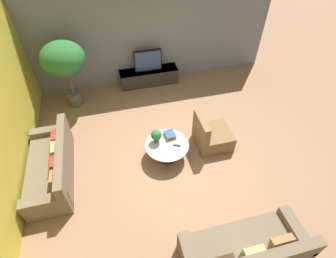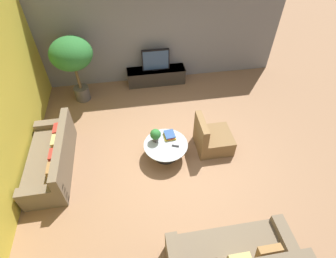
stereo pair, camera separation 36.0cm
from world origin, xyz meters
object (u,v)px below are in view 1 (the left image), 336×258
(couch_near_entry, at_px, (245,252))
(armchair_wicker, at_px, (211,136))
(television, at_px, (148,61))
(couch_by_wall, at_px, (52,167))
(media_console, at_px, (149,76))
(potted_plant_tabletop, at_px, (156,135))
(coffee_table, at_px, (167,148))
(potted_palm_tall, at_px, (64,61))

(couch_near_entry, relative_size, armchair_wicker, 2.37)
(television, xyz_separation_m, couch_by_wall, (-2.64, -2.87, -0.49))
(media_console, relative_size, potted_plant_tabletop, 5.39)
(television, relative_size, potted_plant_tabletop, 2.47)
(couch_near_entry, relative_size, potted_plant_tabletop, 6.26)
(coffee_table, height_order, potted_plant_tabletop, potted_plant_tabletop)
(media_console, bearing_deg, television, -90.00)
(armchair_wicker, height_order, potted_palm_tall, potted_palm_tall)
(media_console, xyz_separation_m, couch_near_entry, (0.51, -5.44, 0.04))
(television, distance_m, couch_by_wall, 3.93)
(media_console, xyz_separation_m, television, (-0.00, -0.00, 0.54))
(television, distance_m, armchair_wicker, 3.03)
(television, bearing_deg, media_console, 90.00)
(coffee_table, distance_m, couch_by_wall, 2.46)
(media_console, relative_size, armchair_wicker, 2.04)
(potted_palm_tall, bearing_deg, television, 11.83)
(media_console, xyz_separation_m, couch_by_wall, (-2.64, -2.87, 0.04))
(coffee_table, relative_size, potted_plant_tabletop, 3.01)
(television, distance_m, coffee_table, 2.98)
(potted_palm_tall, distance_m, potted_plant_tabletop, 3.05)
(television, height_order, couch_by_wall, television)
(television, height_order, potted_plant_tabletop, television)
(couch_near_entry, bearing_deg, couch_by_wall, -39.24)
(coffee_table, distance_m, armchair_wicker, 1.10)
(coffee_table, height_order, couch_by_wall, couch_by_wall)
(armchair_wicker, bearing_deg, couch_by_wall, 90.45)
(couch_near_entry, xyz_separation_m, armchair_wicker, (0.41, 2.60, -0.01))
(television, bearing_deg, couch_by_wall, -132.54)
(television, bearing_deg, armchair_wicker, -72.06)
(media_console, height_order, couch_by_wall, couch_by_wall)
(couch_near_entry, xyz_separation_m, potted_palm_tall, (-2.69, 4.98, 1.06))
(television, relative_size, couch_by_wall, 0.39)
(potted_plant_tabletop, bearing_deg, couch_by_wall, -177.96)
(television, height_order, couch_near_entry, television)
(media_console, xyz_separation_m, potted_palm_tall, (-2.18, -0.46, 1.10))
(coffee_table, relative_size, armchair_wicker, 1.14)
(couch_by_wall, bearing_deg, coffee_table, 88.56)
(couch_by_wall, bearing_deg, armchair_wicker, 90.45)
(potted_palm_tall, bearing_deg, coffee_table, -50.96)
(television, xyz_separation_m, coffee_table, (-0.17, -2.93, -0.51))
(television, distance_m, potted_palm_tall, 2.30)
(couch_by_wall, bearing_deg, television, 137.46)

